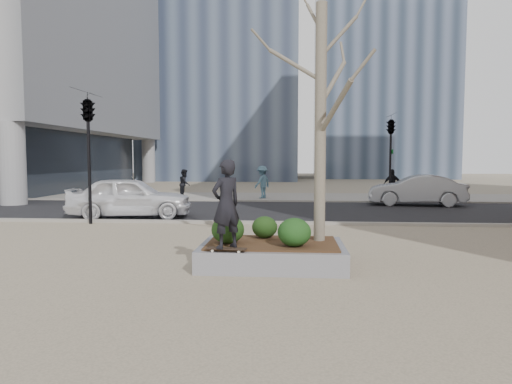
# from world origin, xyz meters

# --- Properties ---
(ground) EXTENTS (120.00, 120.00, 0.00)m
(ground) POSITION_xyz_m (0.00, 0.00, 0.00)
(ground) COLOR gray
(ground) RESTS_ON ground
(street) EXTENTS (60.00, 8.00, 0.02)m
(street) POSITION_xyz_m (0.00, 10.00, 0.01)
(street) COLOR black
(street) RESTS_ON ground
(far_sidewalk) EXTENTS (60.00, 6.00, 0.02)m
(far_sidewalk) POSITION_xyz_m (0.00, 17.00, 0.01)
(far_sidewalk) COLOR gray
(far_sidewalk) RESTS_ON ground
(planter) EXTENTS (3.00, 2.00, 0.45)m
(planter) POSITION_xyz_m (1.00, 0.00, 0.23)
(planter) COLOR gray
(planter) RESTS_ON ground
(planter_mulch) EXTENTS (2.70, 1.70, 0.04)m
(planter_mulch) POSITION_xyz_m (1.00, 0.00, 0.47)
(planter_mulch) COLOR #382314
(planter_mulch) RESTS_ON planter
(sycamore_tree) EXTENTS (2.80, 2.80, 6.60)m
(sycamore_tree) POSITION_xyz_m (2.00, 0.30, 3.79)
(sycamore_tree) COLOR gray
(sycamore_tree) RESTS_ON planter_mulch
(shrub_left) EXTENTS (0.68, 0.68, 0.58)m
(shrub_left) POSITION_xyz_m (0.09, -0.22, 0.78)
(shrub_left) COLOR black
(shrub_left) RESTS_ON planter_mulch
(shrub_middle) EXTENTS (0.57, 0.57, 0.48)m
(shrub_middle) POSITION_xyz_m (0.81, 0.49, 0.73)
(shrub_middle) COLOR black
(shrub_middle) RESTS_ON planter_mulch
(shrub_right) EXTENTS (0.67, 0.67, 0.57)m
(shrub_right) POSITION_xyz_m (1.46, -0.43, 0.78)
(shrub_right) COLOR #144016
(shrub_right) RESTS_ON planter_mulch
(skateboard) EXTENTS (0.80, 0.28, 0.08)m
(skateboard) POSITION_xyz_m (0.15, -0.88, 0.49)
(skateboard) COLOR black
(skateboard) RESTS_ON planter
(skateboarder) EXTENTS (0.73, 0.72, 1.71)m
(skateboarder) POSITION_xyz_m (0.15, -0.88, 1.38)
(skateboarder) COLOR black
(skateboarder) RESTS_ON skateboard
(police_car) EXTENTS (4.79, 2.55, 1.55)m
(police_car) POSITION_xyz_m (-4.67, 7.21, 0.79)
(police_car) COLOR white
(police_car) RESTS_ON street
(car_silver) EXTENTS (4.59, 2.12, 1.46)m
(car_silver) POSITION_xyz_m (7.35, 12.68, 0.75)
(car_silver) COLOR gray
(car_silver) RESTS_ON street
(pedestrian_a) EXTENTS (0.65, 0.82, 1.62)m
(pedestrian_a) POSITION_xyz_m (-4.59, 15.72, 0.84)
(pedestrian_a) COLOR black
(pedestrian_a) RESTS_ON far_sidewalk
(pedestrian_b) EXTENTS (1.22, 1.35, 1.81)m
(pedestrian_b) POSITION_xyz_m (-0.22, 15.92, 0.93)
(pedestrian_b) COLOR #45687C
(pedestrian_b) RESTS_ON far_sidewalk
(pedestrian_c) EXTENTS (1.01, 0.48, 1.67)m
(pedestrian_c) POSITION_xyz_m (6.71, 14.98, 0.86)
(pedestrian_c) COLOR black
(pedestrian_c) RESTS_ON far_sidewalk
(traffic_light_near) EXTENTS (0.60, 2.48, 4.50)m
(traffic_light_near) POSITION_xyz_m (-5.50, 5.60, 2.25)
(traffic_light_near) COLOR black
(traffic_light_near) RESTS_ON ground
(traffic_light_far) EXTENTS (0.60, 2.48, 4.50)m
(traffic_light_far) POSITION_xyz_m (6.50, 14.60, 2.25)
(traffic_light_far) COLOR black
(traffic_light_far) RESTS_ON ground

